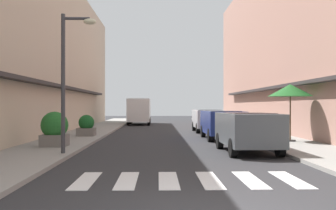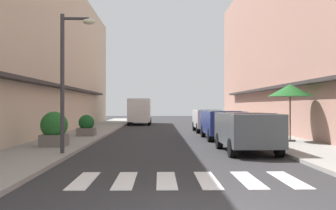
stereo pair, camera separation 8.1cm
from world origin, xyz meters
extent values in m
plane|color=#2B2B2D|center=(0.00, 16.39, 0.00)|extent=(90.16, 90.16, 0.00)
cube|color=gray|center=(-5.01, 16.39, 0.06)|extent=(2.78, 57.38, 0.12)
cube|color=gray|center=(5.01, 16.39, 0.06)|extent=(2.78, 57.38, 0.12)
cube|color=#C6B299|center=(-8.90, 17.44, 5.09)|extent=(5.00, 38.88, 10.18)
cube|color=#332D2D|center=(-6.15, 17.44, 2.80)|extent=(0.50, 27.22, 0.16)
cube|color=#A87A6B|center=(8.90, 17.44, 5.87)|extent=(5.00, 38.88, 11.75)
cube|color=#332D2D|center=(6.15, 17.44, 2.80)|extent=(0.50, 27.22, 0.16)
cube|color=silver|center=(-2.38, 3.20, 0.01)|extent=(0.45, 2.20, 0.01)
cube|color=silver|center=(-1.43, 3.20, 0.01)|extent=(0.45, 2.20, 0.01)
cube|color=silver|center=(-0.48, 3.20, 0.01)|extent=(0.45, 2.20, 0.01)
cube|color=silver|center=(0.47, 3.20, 0.01)|extent=(0.45, 2.20, 0.01)
cube|color=silver|center=(1.42, 3.20, 0.01)|extent=(0.45, 2.20, 0.01)
cube|color=silver|center=(2.38, 3.20, 0.01)|extent=(0.45, 2.20, 0.01)
cube|color=#4C5156|center=(2.57, 8.54, 0.89)|extent=(1.79, 4.09, 1.13)
cube|color=black|center=(2.57, 8.34, 1.19)|extent=(1.49, 2.29, 0.56)
cylinder|color=black|center=(1.76, 9.88, 0.32)|extent=(0.23, 0.64, 0.64)
cylinder|color=black|center=(3.35, 9.89, 0.32)|extent=(0.23, 0.64, 0.64)
cylinder|color=black|center=(1.79, 7.19, 0.32)|extent=(0.23, 0.64, 0.64)
cylinder|color=black|center=(3.38, 7.21, 0.32)|extent=(0.23, 0.64, 0.64)
cube|color=navy|center=(2.57, 14.33, 0.89)|extent=(1.76, 4.40, 1.13)
cube|color=black|center=(2.57, 14.11, 1.19)|extent=(1.48, 2.46, 0.56)
cylinder|color=black|center=(1.77, 15.78, 0.32)|extent=(0.22, 0.64, 0.64)
cylinder|color=black|center=(3.36, 15.78, 0.32)|extent=(0.22, 0.64, 0.64)
cylinder|color=black|center=(1.78, 12.88, 0.32)|extent=(0.22, 0.64, 0.64)
cylinder|color=black|center=(3.37, 12.88, 0.32)|extent=(0.22, 0.64, 0.64)
cube|color=silver|center=(2.57, 20.04, 0.89)|extent=(1.76, 3.96, 1.13)
cube|color=black|center=(2.57, 19.84, 1.19)|extent=(1.48, 2.22, 0.56)
cylinder|color=black|center=(1.77, 21.34, 0.32)|extent=(0.22, 0.64, 0.64)
cylinder|color=black|center=(3.36, 21.35, 0.32)|extent=(0.22, 0.64, 0.64)
cylinder|color=black|center=(1.78, 18.74, 0.32)|extent=(0.22, 0.64, 0.64)
cylinder|color=black|center=(3.37, 18.74, 0.32)|extent=(0.22, 0.64, 0.64)
cube|color=silver|center=(-2.42, 30.53, 1.34)|extent=(1.95, 5.40, 2.03)
cube|color=black|center=(-2.42, 30.26, 2.09)|extent=(1.64, 3.02, 0.56)
cylinder|color=black|center=(-3.32, 32.31, 0.32)|extent=(0.22, 0.64, 0.64)
cylinder|color=black|center=(-1.53, 32.31, 0.32)|extent=(0.22, 0.64, 0.64)
cylinder|color=black|center=(-3.31, 28.74, 0.32)|extent=(0.22, 0.64, 0.64)
cylinder|color=black|center=(-1.52, 28.75, 0.32)|extent=(0.22, 0.64, 0.64)
cylinder|color=#38383D|center=(-3.93, 7.54, 2.48)|extent=(0.14, 0.14, 4.72)
cylinder|color=#38383D|center=(-3.48, 7.54, 4.69)|extent=(0.90, 0.10, 0.10)
ellipsoid|color=beige|center=(-3.03, 7.54, 4.59)|extent=(0.44, 0.28, 0.20)
cylinder|color=#262626|center=(5.29, 11.86, 0.15)|extent=(0.48, 0.48, 0.06)
cylinder|color=#4C3823|center=(5.29, 11.86, 1.28)|extent=(0.06, 0.06, 2.31)
cone|color=#19511E|center=(5.29, 11.86, 2.43)|extent=(2.00, 2.00, 0.55)
cube|color=slate|center=(-4.82, 9.89, 0.35)|extent=(0.98, 0.98, 0.46)
sphere|color=#236628|center=(-4.82, 9.89, 0.96)|extent=(1.07, 1.07, 1.07)
cube|color=slate|center=(-4.55, 15.37, 0.33)|extent=(0.93, 0.93, 0.42)
sphere|color=#195623|center=(-4.55, 15.37, 0.83)|extent=(0.83, 0.83, 0.83)
camera|label=1|loc=(-0.72, -5.99, 1.73)|focal=42.49mm
camera|label=2|loc=(-0.64, -5.99, 1.73)|focal=42.49mm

